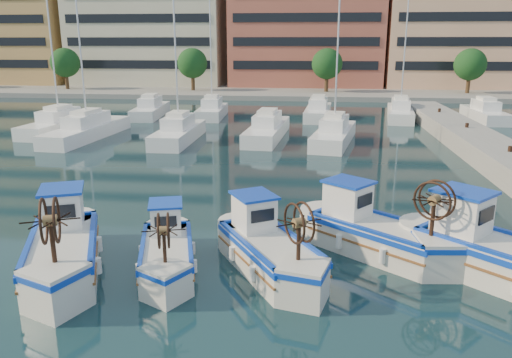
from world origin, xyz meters
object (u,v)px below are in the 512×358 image
at_px(fishing_boat_c, 268,247).
at_px(fishing_boat_a, 63,246).
at_px(fishing_boat_d, 373,230).
at_px(fishing_boat_e, 497,252).
at_px(fishing_boat_b, 167,249).

bearing_deg(fishing_boat_c, fishing_boat_a, 156.40).
height_order(fishing_boat_d, fishing_boat_e, fishing_boat_e).
relative_size(fishing_boat_c, fishing_boat_e, 0.92).
height_order(fishing_boat_a, fishing_boat_c, fishing_boat_a).
xyz_separation_m(fishing_boat_c, fishing_boat_d, (3.43, 1.73, 0.04)).
xyz_separation_m(fishing_boat_a, fishing_boat_c, (6.31, 0.82, -0.07)).
height_order(fishing_boat_a, fishing_boat_d, fishing_boat_a).
bearing_deg(fishing_boat_e, fishing_boat_b, 135.55).
bearing_deg(fishing_boat_a, fishing_boat_c, -15.03).
xyz_separation_m(fishing_boat_c, fishing_boat_e, (6.88, 0.11, 0.12)).
bearing_deg(fishing_boat_c, fishing_boat_d, -4.29).
distance_m(fishing_boat_a, fishing_boat_e, 13.22).
relative_size(fishing_boat_b, fishing_boat_c, 0.88).
bearing_deg(fishing_boat_e, fishing_boat_c, 134.15).
height_order(fishing_boat_b, fishing_boat_e, fishing_boat_e).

